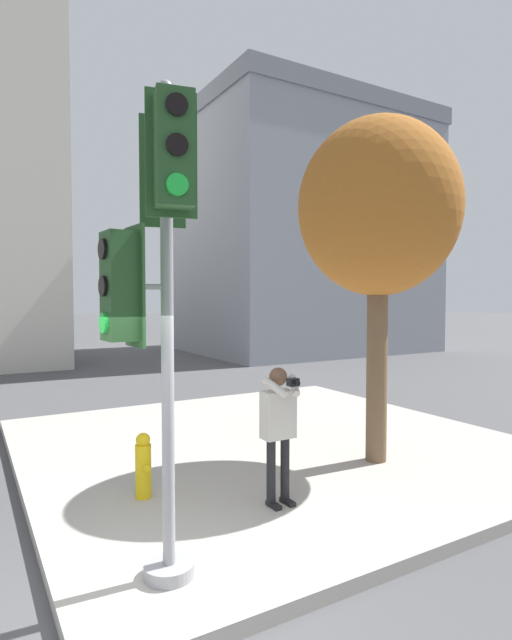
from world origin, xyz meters
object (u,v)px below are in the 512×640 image
Objects in this scene: traffic_signal_pole at (156,255)px; street_tree at (378,210)px; person_photographer at (279,422)px; fire_hydrant at (143,466)px.

street_tree is at bearing 19.86° from traffic_signal_pole.
street_tree is at bearing 15.79° from person_photographer.
traffic_signal_pole reaches higher than person_photographer.
fire_hydrant is at bearing 142.50° from person_photographer.
street_tree reaches higher than fire_hydrant.
traffic_signal_pole reaches higher than fire_hydrant.
fire_hydrant is at bearing 173.27° from street_tree.
traffic_signal_pole is at bearing -103.66° from fire_hydrant.
fire_hydrant is (-3.53, 0.42, -3.41)m from street_tree.
traffic_signal_pole is 2.63× the size of person_photographer.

